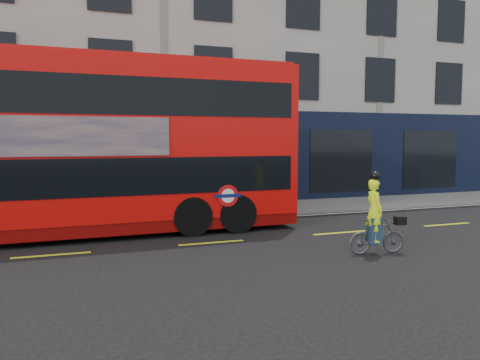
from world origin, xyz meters
name	(u,v)px	position (x,y,z in m)	size (l,w,h in m)	color
ground	(229,256)	(0.00, 0.00, 0.00)	(120.00, 120.00, 0.00)	black
pavement	(174,213)	(0.00, 6.50, 0.06)	(60.00, 3.00, 0.12)	slate
kerb	(183,219)	(0.00, 5.00, 0.07)	(60.00, 0.12, 0.13)	slate
building_terrace	(145,42)	(0.00, 12.94, 7.49)	(50.00, 10.07, 15.00)	#B4B1AA
road_edge_line	(185,223)	(0.00, 4.70, 0.00)	(58.00, 0.10, 0.01)	silver
lane_dashes	(212,243)	(0.00, 1.50, 0.00)	(58.00, 0.12, 0.01)	yellow
bus	(81,145)	(-3.21, 3.80, 2.61)	(12.69, 3.09, 5.10)	red
cyclist	(376,226)	(3.40, -1.03, 0.69)	(1.48, 0.60, 2.02)	#444649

